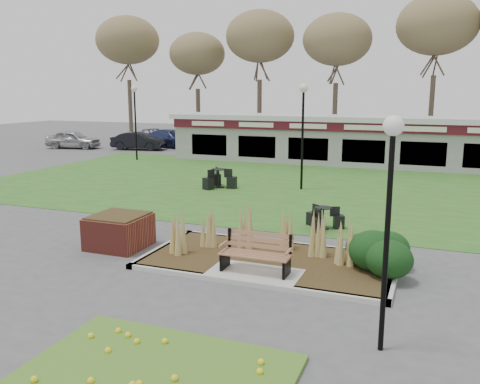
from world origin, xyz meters
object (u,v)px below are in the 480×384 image
(bistro_set_b, at_px, (219,181))
(car_silver, at_px, (73,139))
(lamp_post_far_left, at_px, (135,106))
(bistro_set_a, at_px, (323,221))
(brick_planter, at_px, (119,231))
(lamp_post_mid_left, at_px, (303,113))
(car_black, at_px, (139,141))
(car_blue, at_px, (171,139))
(park_bench, at_px, (257,252))
(food_pavilion, at_px, (367,141))
(lamp_post_near_right, at_px, (390,183))

(bistro_set_b, xyz_separation_m, car_silver, (-16.89, 10.77, 0.39))
(lamp_post_far_left, height_order, bistro_set_a, lamp_post_far_left)
(brick_planter, height_order, bistro_set_b, brick_planter)
(lamp_post_mid_left, relative_size, car_black, 1.16)
(car_blue, bearing_deg, park_bench, -133.35)
(brick_planter, bearing_deg, food_pavilion, 76.94)
(brick_planter, relative_size, car_black, 0.37)
(lamp_post_mid_left, distance_m, lamp_post_far_left, 13.59)
(lamp_post_mid_left, bearing_deg, car_blue, 136.44)
(park_bench, bearing_deg, lamp_post_near_right, -39.17)
(bistro_set_a, xyz_separation_m, car_black, (-17.62, 17.00, 0.41))
(car_silver, xyz_separation_m, car_blue, (6.73, 3.31, 0.00))
(lamp_post_far_left, height_order, car_black, lamp_post_far_left)
(food_pavilion, height_order, car_black, food_pavilion)
(brick_planter, xyz_separation_m, lamp_post_far_left, (-9.60, 16.00, 2.94))
(bistro_set_a, bearing_deg, brick_planter, -141.36)
(lamp_post_near_right, xyz_separation_m, car_silver, (-25.39, 23.34, -2.23))
(lamp_post_far_left, bearing_deg, bistro_set_a, -39.41)
(brick_planter, xyz_separation_m, bistro_set_b, (-0.93, 9.23, -0.17))
(car_silver, relative_size, car_black, 1.01)
(brick_planter, height_order, car_silver, car_silver)
(lamp_post_far_left, xyz_separation_m, bistro_set_b, (8.67, -6.77, -3.11))
(park_bench, height_order, lamp_post_mid_left, lamp_post_mid_left)
(food_pavilion, relative_size, lamp_post_far_left, 5.25)
(bistro_set_a, bearing_deg, car_black, 136.02)
(car_black, bearing_deg, bistro_set_b, -144.10)
(car_silver, bearing_deg, park_bench, -145.31)
(car_black, bearing_deg, park_bench, -150.84)
(bistro_set_a, bearing_deg, lamp_post_far_left, 140.59)
(lamp_post_mid_left, relative_size, bistro_set_b, 2.91)
(park_bench, bearing_deg, lamp_post_far_left, 129.89)
(lamp_post_near_right, distance_m, bistro_set_a, 8.22)
(lamp_post_far_left, height_order, car_blue, lamp_post_far_left)
(park_bench, distance_m, food_pavilion, 19.73)
(brick_planter, height_order, car_blue, car_blue)
(lamp_post_near_right, relative_size, car_silver, 0.98)
(lamp_post_near_right, xyz_separation_m, bistro_set_a, (-2.57, 7.34, -2.67))
(food_pavilion, bearing_deg, brick_planter, -103.06)
(brick_planter, xyz_separation_m, lamp_post_mid_left, (2.69, 10.21, 2.94))
(lamp_post_mid_left, xyz_separation_m, car_black, (-15.30, 10.79, -2.75))
(lamp_post_mid_left, xyz_separation_m, car_silver, (-20.51, 9.79, -2.72))
(lamp_post_mid_left, bearing_deg, park_bench, -81.15)
(car_black, bearing_deg, brick_planter, -157.89)
(lamp_post_far_left, bearing_deg, lamp_post_mid_left, -25.22)
(car_blue, bearing_deg, car_black, 160.43)
(bistro_set_b, xyz_separation_m, car_blue, (-10.15, 14.08, 0.39))
(food_pavilion, relative_size, car_silver, 6.03)
(brick_planter, distance_m, car_black, 24.50)
(bistro_set_b, relative_size, car_silver, 0.39)
(brick_planter, bearing_deg, bistro_set_b, 95.76)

